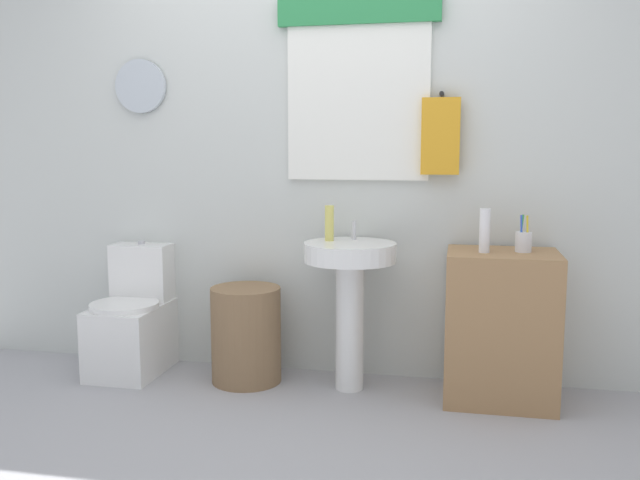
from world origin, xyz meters
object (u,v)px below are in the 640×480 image
Objects in this scene: wooden_cabinet at (501,327)px; soap_bottle at (329,223)px; lotion_bottle at (485,231)px; pedestal_sink at (350,282)px; toilet at (133,323)px; toothbrush_cup at (523,241)px; laundry_hamper at (246,335)px.

wooden_cabinet is 4.06× the size of soap_bottle.
wooden_cabinet is 0.50m from lotion_bottle.
pedestal_sink is at bearing -180.00° from wooden_cabinet.
pedestal_sink reaches higher than toilet.
lotion_bottle is at bearing -162.61° from toothbrush_cup.
toothbrush_cup is at bearing 11.74° from wooden_cabinet.
soap_bottle is 0.99m from toothbrush_cup.
toilet is 2.19m from toothbrush_cup.
pedestal_sink is 4.19× the size of soap_bottle.
laundry_hamper is 1.35m from wooden_cabinet.
soap_bottle reaches higher than toilet.
toilet is at bearing 178.49° from pedestal_sink.
laundry_hamper is 0.66m from pedestal_sink.
toilet is 3.99× the size of toothbrush_cup.
soap_bottle reaches higher than toothbrush_cup.
lotion_bottle reaches higher than laundry_hamper.
toothbrush_cup reaches higher than wooden_cabinet.
toilet is 3.93× the size of soap_bottle.
wooden_cabinet is 3.50× the size of lotion_bottle.
pedestal_sink is 0.74m from lotion_bottle.
toothbrush_cup is (2.13, -0.01, 0.54)m from toilet.
wooden_cabinet is 1.02m from soap_bottle.
soap_bottle reaches higher than wooden_cabinet.
laundry_hamper is at bearing -179.21° from toothbrush_cup.
pedestal_sink is 0.33m from soap_bottle.
soap_bottle is at bearing 0.84° from toilet.
lotion_bottle reaches higher than toothbrush_cup.
toilet is 1.41× the size of laundry_hamper.
toothbrush_cup is (0.10, 0.02, 0.44)m from wooden_cabinet.
wooden_cabinet is at bearing -0.94° from toilet.
laundry_hamper is at bearing -2.77° from toilet.
pedestal_sink is 1.03× the size of wooden_cabinet.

